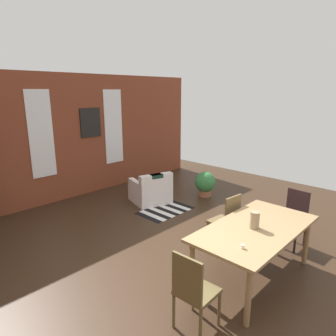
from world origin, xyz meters
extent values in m
plane|color=#392618|center=(0.00, 0.00, 0.00)|extent=(11.39, 11.39, 0.00)
cube|color=brown|center=(0.00, 4.44, 1.49)|extent=(9.37, 0.12, 2.98)
cube|color=white|center=(0.00, 4.37, 1.64)|extent=(0.55, 0.02, 1.94)
cube|color=white|center=(1.95, 4.37, 1.64)|extent=(0.55, 0.02, 1.94)
cube|color=#9A7A50|center=(0.72, -0.48, 0.76)|extent=(1.94, 1.00, 0.04)
cylinder|color=#9A7A50|center=(-0.15, -0.88, 0.37)|extent=(0.07, 0.07, 0.74)
cylinder|color=#9A7A50|center=(1.59, -0.88, 0.37)|extent=(0.07, 0.07, 0.74)
cylinder|color=#9A7A50|center=(-0.15, -0.08, 0.37)|extent=(0.07, 0.07, 0.74)
cylinder|color=#9A7A50|center=(1.59, -0.08, 0.37)|extent=(0.07, 0.07, 0.74)
cylinder|color=#998466|center=(0.67, -0.48, 0.89)|extent=(0.13, 0.13, 0.23)
cylinder|color=silver|center=(0.08, -0.65, 0.80)|extent=(0.04, 0.04, 0.05)
cube|color=brown|center=(1.16, 0.32, 0.45)|extent=(0.43, 0.43, 0.04)
cube|color=brown|center=(1.14, 0.13, 0.70)|extent=(0.38, 0.06, 0.50)
cylinder|color=brown|center=(1.35, 0.48, 0.21)|extent=(0.04, 0.04, 0.43)
cylinder|color=brown|center=(1.00, 0.51, 0.21)|extent=(0.04, 0.04, 0.43)
cylinder|color=brown|center=(1.32, 0.12, 0.21)|extent=(0.04, 0.04, 0.43)
cylinder|color=brown|center=(0.96, 0.15, 0.21)|extent=(0.04, 0.04, 0.43)
cube|color=#342222|center=(1.99, -0.48, 0.45)|extent=(0.43, 0.43, 0.04)
cube|color=#342222|center=(2.18, -0.50, 0.70)|extent=(0.06, 0.38, 0.50)
cylinder|color=#342222|center=(1.82, -0.29, 0.21)|extent=(0.04, 0.04, 0.43)
cylinder|color=#342222|center=(1.80, -0.65, 0.21)|extent=(0.04, 0.04, 0.43)
cylinder|color=#342222|center=(2.18, -0.32, 0.21)|extent=(0.04, 0.04, 0.43)
cylinder|color=#342222|center=(2.16, -0.68, 0.21)|extent=(0.04, 0.04, 0.43)
cube|color=brown|center=(-0.55, -0.48, 0.45)|extent=(0.42, 0.42, 0.04)
cube|color=brown|center=(-0.73, -0.49, 0.70)|extent=(0.05, 0.38, 0.50)
cylinder|color=brown|center=(-0.36, -0.66, 0.21)|extent=(0.04, 0.04, 0.43)
cylinder|color=brown|center=(-0.37, -0.30, 0.21)|extent=(0.04, 0.04, 0.43)
cylinder|color=brown|center=(-0.72, -0.67, 0.21)|extent=(0.04, 0.04, 0.43)
cylinder|color=brown|center=(-0.73, -0.31, 0.21)|extent=(0.04, 0.04, 0.43)
cube|color=white|center=(1.77, 2.77, 0.20)|extent=(0.99, 0.99, 0.40)
cube|color=white|center=(1.68, 2.46, 0.57)|extent=(0.81, 0.38, 0.35)
cube|color=white|center=(2.10, 2.68, 0.48)|extent=(0.32, 0.72, 0.15)
cube|color=white|center=(1.45, 2.87, 0.48)|extent=(0.32, 0.72, 0.15)
cube|color=#19382D|center=(1.68, 2.46, 0.71)|extent=(0.32, 0.24, 0.08)
cylinder|color=#9E6042|center=(2.99, 2.06, 0.08)|extent=(0.32, 0.32, 0.15)
sphere|color=#387F42|center=(2.99, 2.06, 0.36)|extent=(0.52, 0.52, 0.52)
cube|color=black|center=(1.09, 2.11, 0.00)|extent=(0.13, 0.74, 0.01)
cube|color=white|center=(1.22, 2.11, 0.00)|extent=(0.13, 0.74, 0.01)
cube|color=black|center=(1.35, 2.11, 0.00)|extent=(0.13, 0.74, 0.01)
cube|color=white|center=(1.48, 2.11, 0.00)|extent=(0.13, 0.74, 0.01)
cube|color=black|center=(1.61, 2.11, 0.00)|extent=(0.13, 0.74, 0.01)
cube|color=white|center=(1.74, 2.11, 0.00)|extent=(0.13, 0.74, 0.01)
cube|color=black|center=(1.87, 2.11, 0.00)|extent=(0.13, 0.74, 0.01)
cube|color=white|center=(2.00, 2.11, 0.00)|extent=(0.13, 0.74, 0.01)
cube|color=black|center=(2.13, 2.11, 0.00)|extent=(0.13, 0.74, 0.01)
cube|color=black|center=(1.26, 4.36, 1.80)|extent=(0.56, 0.03, 0.72)
camera|label=1|loc=(-2.79, -2.20, 2.56)|focal=31.91mm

